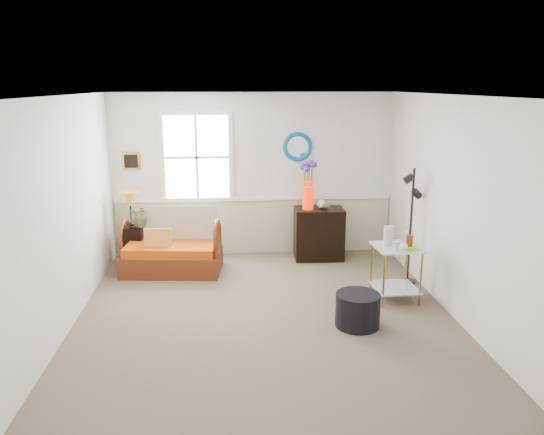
{
  "coord_description": "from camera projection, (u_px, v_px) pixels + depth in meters",
  "views": [
    {
      "loc": [
        -0.41,
        -5.91,
        2.73
      ],
      "look_at": [
        0.1,
        0.2,
        1.17
      ],
      "focal_mm": 35.0,
      "sensor_mm": 36.0,
      "label": 1
    }
  ],
  "objects": [
    {
      "name": "throw_pillow",
      "position": [
        158.0,
        242.0,
        7.7
      ],
      "size": [
        0.39,
        0.13,
        0.39
      ],
      "primitive_type": null,
      "rotation": [
        0.0,
        0.0,
        -0.08
      ],
      "color": "#CD640B",
      "rests_on": "loveseat"
    },
    {
      "name": "chair_rail",
      "position": [
        254.0,
        199.0,
        8.57
      ],
      "size": [
        4.46,
        0.04,
        0.06
      ],
      "primitive_type": "cube",
      "color": "white",
      "rests_on": "walls"
    },
    {
      "name": "loveseat",
      "position": [
        172.0,
        242.0,
        7.81
      ],
      "size": [
        1.49,
        0.95,
        0.93
      ],
      "primitive_type": null,
      "rotation": [
        0.0,
        0.0,
        -0.1
      ],
      "color": "maroon",
      "rests_on": "floor"
    },
    {
      "name": "window",
      "position": [
        197.0,
        157.0,
        8.33
      ],
      "size": [
        1.14,
        0.06,
        1.44
      ],
      "primitive_type": null,
      "color": "white",
      "rests_on": "walls"
    },
    {
      "name": "table_lamp",
      "position": [
        131.0,
        209.0,
        8.02
      ],
      "size": [
        0.34,
        0.34,
        0.54
      ],
      "primitive_type": null,
      "rotation": [
        0.0,
        0.0,
        -0.16
      ],
      "color": "#B0631A",
      "rests_on": "lamp_stand"
    },
    {
      "name": "wainscot",
      "position": [
        254.0,
        226.0,
        8.69
      ],
      "size": [
        4.46,
        0.02,
        0.9
      ],
      "primitive_type": "cube",
      "color": "#BFB690",
      "rests_on": "walls"
    },
    {
      "name": "walls",
      "position": [
        265.0,
        211.0,
        6.09
      ],
      "size": [
        4.51,
        5.01,
        2.6
      ],
      "color": "silver",
      "rests_on": "floor"
    },
    {
      "name": "picture",
      "position": [
        131.0,
        161.0,
        8.27
      ],
      "size": [
        0.28,
        0.03,
        0.28
      ],
      "primitive_type": "cube",
      "color": "#C48426",
      "rests_on": "walls"
    },
    {
      "name": "side_table",
      "position": [
        395.0,
        273.0,
        6.81
      ],
      "size": [
        0.6,
        0.6,
        0.72
      ],
      "primitive_type": null,
      "rotation": [
        0.0,
        0.0,
        0.05
      ],
      "color": "olive",
      "rests_on": "floor"
    },
    {
      "name": "tabletop_items",
      "position": [
        400.0,
        237.0,
        6.67
      ],
      "size": [
        0.58,
        0.58,
        0.26
      ],
      "primitive_type": null,
      "rotation": [
        0.0,
        0.0,
        0.42
      ],
      "color": "silver",
      "rests_on": "side_table"
    },
    {
      "name": "ottoman",
      "position": [
        358.0,
        310.0,
        6.09
      ],
      "size": [
        0.68,
        0.68,
        0.39
      ],
      "primitive_type": "cylinder",
      "rotation": [
        0.0,
        0.0,
        -0.43
      ],
      "color": "black",
      "rests_on": "floor"
    },
    {
      "name": "ceiling",
      "position": [
        264.0,
        95.0,
        5.77
      ],
      "size": [
        4.5,
        5.0,
        0.01
      ],
      "primitive_type": "cube",
      "color": "white",
      "rests_on": "walls"
    },
    {
      "name": "floor",
      "position": [
        265.0,
        316.0,
        6.41
      ],
      "size": [
        4.5,
        5.0,
        0.01
      ],
      "primitive_type": "cube",
      "color": "#7B6B53",
      "rests_on": "ground"
    },
    {
      "name": "floor_lamp",
      "position": [
        411.0,
        227.0,
        7.29
      ],
      "size": [
        0.24,
        0.24,
        1.63
      ],
      "primitive_type": null,
      "rotation": [
        0.0,
        0.0,
        0.01
      ],
      "color": "black",
      "rests_on": "floor"
    },
    {
      "name": "potted_plant",
      "position": [
        141.0,
        219.0,
        7.99
      ],
      "size": [
        0.44,
        0.45,
        0.27
      ],
      "primitive_type": "imported",
      "rotation": [
        0.0,
        0.0,
        -0.49
      ],
      "color": "#3F6130",
      "rests_on": "lamp_stand"
    },
    {
      "name": "lamp_stand",
      "position": [
        135.0,
        246.0,
        8.14
      ],
      "size": [
        0.42,
        0.42,
        0.61
      ],
      "primitive_type": null,
      "rotation": [
        0.0,
        0.0,
        -0.25
      ],
      "color": "black",
      "rests_on": "floor"
    },
    {
      "name": "mirror",
      "position": [
        298.0,
        147.0,
        8.43
      ],
      "size": [
        0.47,
        0.07,
        0.47
      ],
      "primitive_type": "torus",
      "rotation": [
        1.57,
        0.0,
        0.0
      ],
      "color": "#0980BB",
      "rests_on": "walls"
    },
    {
      "name": "cabinet",
      "position": [
        319.0,
        234.0,
        8.43
      ],
      "size": [
        0.78,
        0.52,
        0.82
      ],
      "primitive_type": null,
      "rotation": [
        0.0,
        0.0,
        -0.03
      ],
      "color": "black",
      "rests_on": "floor"
    },
    {
      "name": "flower_vase",
      "position": [
        308.0,
        186.0,
        8.19
      ],
      "size": [
        0.28,
        0.28,
        0.75
      ],
      "primitive_type": null,
      "rotation": [
        0.0,
        0.0,
        0.34
      ],
      "color": "red",
      "rests_on": "cabinet"
    }
  ]
}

